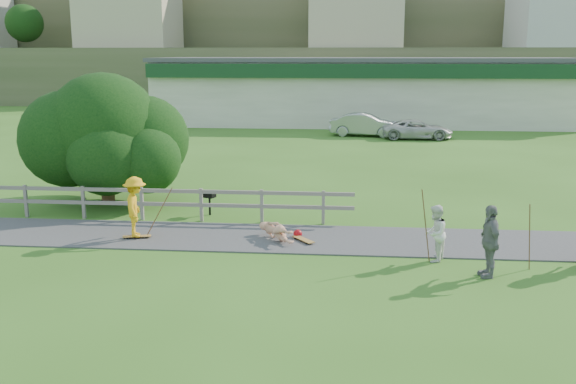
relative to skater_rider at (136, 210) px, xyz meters
name	(u,v)px	position (x,y,z in m)	size (l,w,h in m)	color
ground	(246,253)	(3.45, -1.06, -0.89)	(260.00, 260.00, 0.00)	#315E1B
path	(254,237)	(3.45, 0.44, -0.87)	(34.00, 3.00, 0.04)	#38383B
fence	(123,198)	(-1.17, 2.24, -0.17)	(15.05, 0.10, 1.10)	#6A655D
strip_mall	(364,90)	(7.45, 33.88, 1.68)	(32.50, 10.75, 5.10)	#B9B4A2
skater_rider	(136,210)	(0.00, 0.00, 0.00)	(1.15, 0.66, 1.79)	#F4AB16
skater_fallen	(277,231)	(4.16, 0.21, -0.60)	(1.59, 0.38, 0.58)	tan
spectator_a	(435,233)	(8.54, -1.26, -0.13)	(0.74, 0.58, 1.52)	white
spectator_b	(489,241)	(9.69, -2.37, 0.02)	(1.07, 0.44, 1.82)	slate
car_silver	(365,125)	(7.36, 25.22, -0.13)	(1.62, 4.63, 1.53)	#96999D
car_white	(417,129)	(10.68, 24.02, -0.27)	(2.06, 4.47, 1.24)	beige
tree	(106,155)	(-2.61, 4.61, 0.90)	(6.66, 6.66, 3.59)	black
bbq	(210,203)	(1.54, 3.10, -0.49)	(0.37, 0.28, 0.81)	black
longboard_rider	(137,238)	(0.00, 0.00, -0.85)	(0.83, 0.20, 0.09)	olive
longboard_fallen	(303,241)	(4.96, 0.11, -0.84)	(0.90, 0.22, 0.10)	olive
helmet	(298,234)	(4.76, 0.56, -0.76)	(0.26, 0.26, 0.26)	#9E0A12
pole_rider	(159,208)	(0.60, 0.40, -0.03)	(0.03, 0.03, 1.73)	brown
pole_spec_left	(426,225)	(8.28, -1.30, 0.09)	(0.03, 0.03, 1.97)	brown
pole_spec_right	(530,237)	(10.82, -1.73, -0.04)	(0.03, 0.03, 1.72)	brown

